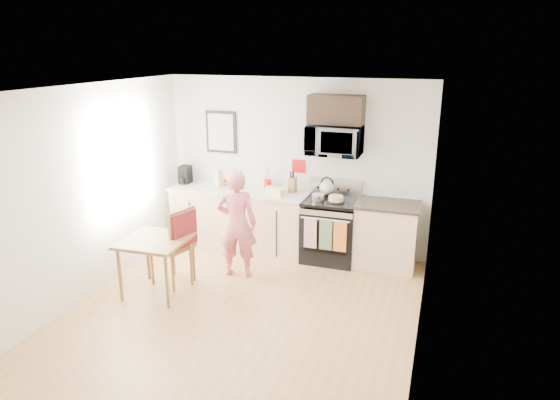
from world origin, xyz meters
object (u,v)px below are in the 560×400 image
(person, at_px, (237,224))
(dining_table, at_px, (155,245))
(cake, at_px, (336,199))
(microwave, at_px, (335,140))
(chair, at_px, (179,237))
(range, at_px, (330,231))

(person, xyz_separation_m, dining_table, (-0.76, -0.81, -0.10))
(dining_table, bearing_deg, cake, 40.34)
(person, bearing_deg, microwave, -150.43)
(chair, bearing_deg, dining_table, -111.65)
(microwave, height_order, dining_table, microwave)
(range, distance_m, microwave, 1.33)
(cake, bearing_deg, chair, -141.52)
(person, relative_size, cake, 5.87)
(microwave, relative_size, dining_table, 0.98)
(chair, distance_m, cake, 2.22)
(range, xyz_separation_m, cake, (0.09, -0.08, 0.53))
(dining_table, relative_size, cake, 3.07)
(person, distance_m, cake, 1.45)
(range, bearing_deg, cake, -41.43)
(dining_table, height_order, chair, chair)
(microwave, bearing_deg, chair, -136.57)
(chair, bearing_deg, cake, 53.97)
(range, distance_m, cake, 0.54)
(range, relative_size, dining_table, 1.49)
(dining_table, relative_size, chair, 0.73)
(range, height_order, dining_table, range)
(person, height_order, cake, person)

